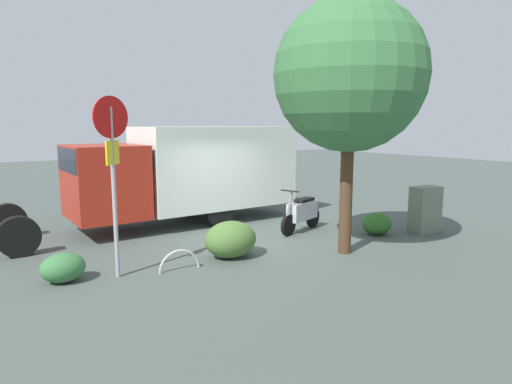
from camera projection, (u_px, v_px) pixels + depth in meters
ground_plane at (249, 241)px, 11.02m from camera, size 60.00×60.00×0.00m
box_truck_near at (185, 170)px, 12.82m from camera, size 8.27×2.35×2.81m
motorcycle at (302, 212)px, 11.96m from camera, size 1.75×0.79×1.20m
stop_sign at (113, 158)px, 8.07m from camera, size 0.71×0.33×3.38m
street_tree at (350, 76)px, 9.42m from camera, size 3.29×3.29×5.56m
utility_cabinet at (425, 210)px, 11.80m from camera, size 0.82×0.54×1.24m
bike_rack_hoop at (180, 270)px, 8.80m from camera, size 0.85×0.13×0.85m
shrub_near_sign at (231, 239)px, 9.61m from camera, size 1.17×0.96×0.80m
shrub_mid_verge at (377, 224)px, 11.63m from camera, size 0.84×0.69×0.57m
shrub_by_tree at (63, 268)px, 8.10m from camera, size 0.79×0.65×0.54m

